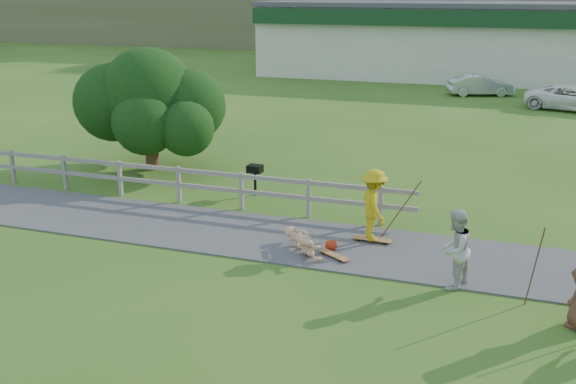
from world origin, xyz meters
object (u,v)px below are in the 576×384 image
at_px(skater_fallen, 303,241).
at_px(car_silver, 480,85).
at_px(bbq, 255,180).
at_px(car_white, 572,98).
at_px(spectator_a, 455,249).
at_px(tree, 150,120).
at_px(skater_rider, 374,209).

distance_m(skater_fallen, car_silver, 25.77).
bearing_deg(bbq, skater_fallen, -50.46).
xyz_separation_m(skater_fallen, car_white, (7.57, 22.18, 0.34)).
relative_size(car_silver, bbq, 3.89).
distance_m(skater_fallen, spectator_a, 3.68).
bearing_deg(car_white, bbq, 166.07).
bearing_deg(car_white, skater_fallen, 176.50).
bearing_deg(car_white, tree, 153.82).
bearing_deg(car_white, skater_rider, 179.13).
distance_m(tree, bbq, 4.96).
bearing_deg(car_silver, bbq, 147.15).
distance_m(skater_fallen, bbq, 4.69).
bearing_deg(bbq, car_white, 64.68).
xyz_separation_m(car_white, tree, (-14.81, -16.73, 1.09)).
bearing_deg(bbq, skater_rider, -28.55).
distance_m(car_white, tree, 22.37).
height_order(spectator_a, car_white, spectator_a).
relative_size(skater_rider, tree, 0.35).
relative_size(skater_rider, car_silver, 0.48).
relative_size(spectator_a, bbq, 1.82).
relative_size(skater_rider, bbq, 1.89).
bearing_deg(spectator_a, bbq, -103.94).
xyz_separation_m(skater_rider, spectator_a, (2.10, -1.90, -0.03)).
relative_size(skater_rider, spectator_a, 1.04).
xyz_separation_m(skater_fallen, tree, (-7.24, 5.45, 1.43)).
xyz_separation_m(tree, bbq, (4.51, -1.64, -1.25)).
bearing_deg(skater_fallen, spectator_a, -53.50).
height_order(skater_fallen, spectator_a, spectator_a).
xyz_separation_m(skater_rider, bbq, (-4.18, 2.66, -0.42)).
distance_m(spectator_a, car_white, 23.28).
xyz_separation_m(car_silver, tree, (-10.11, -20.15, 1.11)).
xyz_separation_m(skater_rider, skater_fallen, (-1.45, -1.15, -0.61)).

